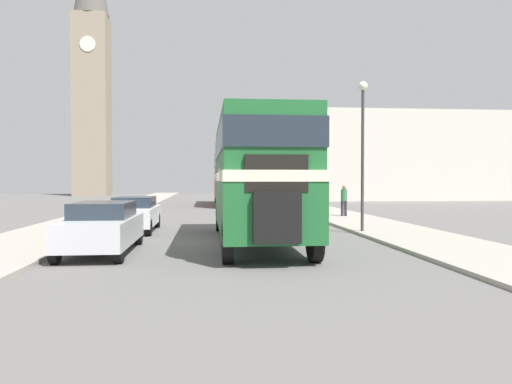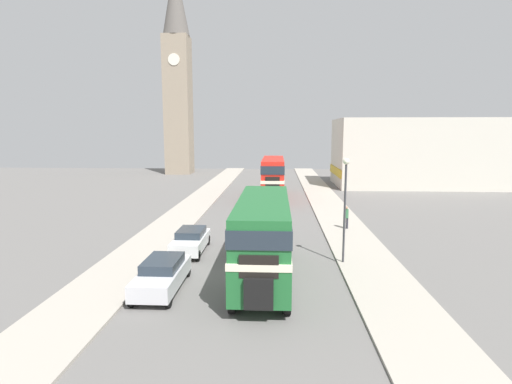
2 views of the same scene
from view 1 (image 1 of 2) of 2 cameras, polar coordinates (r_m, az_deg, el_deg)
name	(u,v)px [view 1 (image 1 of 2)]	position (r m, az deg, el deg)	size (l,w,h in m)	color
ground_plane	(230,242)	(17.14, -3.00, -5.75)	(120.00, 120.00, 0.00)	slate
sidewalk_right	(420,238)	(18.70, 18.22, -5.04)	(3.50, 120.00, 0.12)	#A8A093
sidewalk_left	(25,243)	(18.13, -24.94, -5.30)	(3.50, 120.00, 0.12)	#A8A093
double_decker_bus	(256,171)	(16.80, 0.01, 2.45)	(2.57, 10.23, 4.06)	#1E602D
bus_distant	(230,173)	(41.51, -3.03, 2.15)	(2.38, 10.78, 4.46)	red
car_parked_near	(102,227)	(15.23, -17.14, -3.81)	(1.79, 4.58, 1.48)	silver
car_parked_mid	(134,213)	(21.12, -13.73, -2.40)	(1.74, 4.24, 1.43)	white
pedestrian_walking	(344,199)	(28.06, 10.02, -0.75)	(0.34, 0.34, 1.71)	#282833
street_lamp	(363,133)	(20.08, 12.10, 6.58)	(0.36, 0.36, 5.86)	#38383D
church_tower	(92,57)	(70.94, -18.27, 14.45)	(4.53, 4.53, 35.61)	gray
shop_building_block	(399,157)	(56.82, 16.05, 3.82)	(21.09, 10.77, 9.12)	beige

